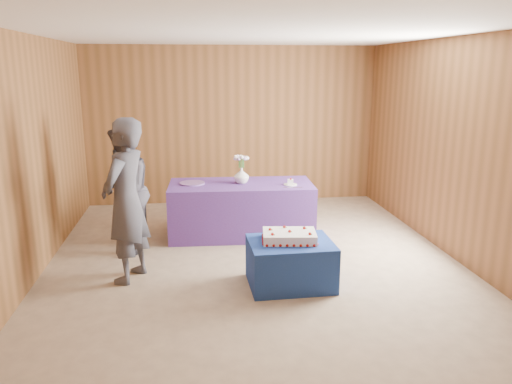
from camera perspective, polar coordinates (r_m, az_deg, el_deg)
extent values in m
plane|color=gray|center=(6.15, -0.16, -8.20)|extent=(6.00, 6.00, 0.00)
cube|color=brown|center=(8.73, -2.73, 7.59)|extent=(5.00, 0.04, 2.70)
cube|color=brown|center=(2.91, 7.50, -5.68)|extent=(5.00, 0.04, 2.70)
cube|color=brown|center=(6.00, -24.63, 3.37)|extent=(0.04, 6.00, 2.70)
cube|color=brown|center=(6.58, 22.04, 4.46)|extent=(0.04, 6.00, 2.70)
cube|color=white|center=(5.71, -0.18, 17.78)|extent=(5.00, 6.00, 0.04)
cube|color=#1B3398|center=(5.51, 3.96, -8.13)|extent=(0.91, 0.72, 0.50)
cube|color=#51328A|center=(7.08, -1.71, -1.99)|extent=(2.04, 1.00, 0.75)
cube|color=white|center=(5.43, 3.83, -5.07)|extent=(0.61, 0.45, 0.10)
sphere|color=maroon|center=(5.25, 0.87, -6.15)|extent=(0.03, 0.03, 0.03)
sphere|color=maroon|center=(5.30, 7.05, -6.08)|extent=(0.03, 0.03, 0.03)
sphere|color=maroon|center=(5.61, 0.79, -4.81)|extent=(0.03, 0.03, 0.03)
sphere|color=maroon|center=(5.65, 6.57, -4.77)|extent=(0.03, 0.03, 0.03)
sphere|color=maroon|center=(5.31, 2.08, -4.71)|extent=(0.03, 0.03, 0.03)
cone|color=#1A5C15|center=(5.32, 2.33, -4.82)|extent=(0.01, 0.02, 0.02)
sphere|color=maroon|center=(5.50, 5.36, -4.09)|extent=(0.03, 0.03, 0.03)
cone|color=#1A5C15|center=(5.51, 5.59, -4.19)|extent=(0.01, 0.02, 0.02)
sphere|color=maroon|center=(5.41, 3.84, -4.38)|extent=(0.03, 0.03, 0.03)
cone|color=#1A5C15|center=(5.42, 4.09, -4.48)|extent=(0.01, 0.02, 0.02)
imported|color=silver|center=(6.98, -1.68, 1.89)|extent=(0.24, 0.24, 0.22)
cylinder|color=#2E6F2C|center=(6.95, -1.41, 3.35)|extent=(0.01, 0.01, 0.14)
sphere|color=silver|center=(6.94, -0.98, 3.95)|extent=(0.05, 0.05, 0.05)
cylinder|color=#2E6F2C|center=(6.97, -1.46, 3.38)|extent=(0.01, 0.01, 0.14)
sphere|color=white|center=(6.99, -1.12, 4.01)|extent=(0.05, 0.05, 0.05)
cylinder|color=#2E6F2C|center=(6.98, -1.57, 3.40)|extent=(0.01, 0.01, 0.14)
sphere|color=silver|center=(7.01, -1.40, 4.05)|extent=(0.05, 0.05, 0.05)
cylinder|color=#2E6F2C|center=(6.98, -1.72, 3.40)|extent=(0.01, 0.01, 0.14)
sphere|color=white|center=(7.02, -1.77, 4.05)|extent=(0.05, 0.05, 0.05)
cylinder|color=#2E6F2C|center=(6.98, -1.86, 3.39)|extent=(0.01, 0.01, 0.14)
sphere|color=silver|center=(7.00, -2.11, 4.03)|extent=(0.05, 0.05, 0.05)
cylinder|color=#2E6F2C|center=(6.96, -1.95, 3.37)|extent=(0.01, 0.01, 0.14)
sphere|color=white|center=(6.97, -2.34, 3.98)|extent=(0.05, 0.05, 0.05)
cylinder|color=#2E6F2C|center=(6.94, -1.97, 3.34)|extent=(0.01, 0.01, 0.14)
sphere|color=silver|center=(6.93, -2.41, 3.91)|extent=(0.05, 0.05, 0.05)
cylinder|color=#2E6F2C|center=(6.93, -1.92, 3.31)|extent=(0.01, 0.01, 0.14)
sphere|color=white|center=(6.89, -2.28, 3.85)|extent=(0.05, 0.05, 0.05)
cylinder|color=#2E6F2C|center=(6.92, -1.81, 3.30)|extent=(0.01, 0.01, 0.14)
sphere|color=silver|center=(6.86, -1.99, 3.81)|extent=(0.05, 0.05, 0.05)
cylinder|color=#2E6F2C|center=(6.91, -1.66, 3.29)|extent=(0.01, 0.01, 0.14)
sphere|color=white|center=(6.85, -1.62, 3.81)|extent=(0.05, 0.05, 0.05)
cylinder|color=#2E6F2C|center=(6.92, -1.52, 3.31)|extent=(0.01, 0.01, 0.14)
sphere|color=silver|center=(6.87, -1.27, 3.83)|extent=(0.05, 0.05, 0.05)
cylinder|color=#2E6F2C|center=(6.93, -1.43, 3.33)|extent=(0.01, 0.01, 0.14)
sphere|color=white|center=(6.90, -1.04, 3.89)|extent=(0.05, 0.05, 0.05)
cylinder|color=#704D9A|center=(7.01, -7.30, 1.01)|extent=(0.42, 0.42, 0.02)
cylinder|color=silver|center=(6.91, 3.95, 0.85)|extent=(0.22, 0.22, 0.01)
cube|color=white|center=(6.90, 3.95, 1.17)|extent=(0.09, 0.08, 0.07)
sphere|color=maroon|center=(6.87, 4.00, 1.51)|extent=(0.03, 0.03, 0.03)
cube|color=#B2B3B7|center=(6.76, 4.26, 0.52)|extent=(0.26, 0.05, 0.00)
imported|color=#3D3D48|center=(5.62, -14.62, -1.03)|extent=(0.67, 0.78, 1.82)
imported|color=#383742|center=(6.50, -14.80, 0.13)|extent=(0.63, 0.80, 1.64)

